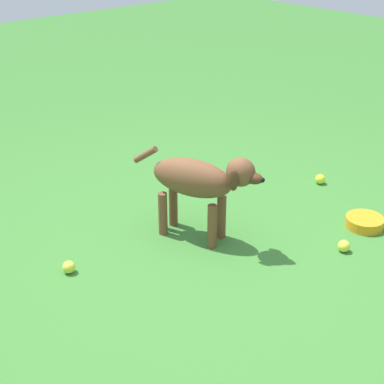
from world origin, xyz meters
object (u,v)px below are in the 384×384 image
at_px(dog, 200,181).
at_px(water_bowl, 365,222).
at_px(tennis_ball_2, 320,179).
at_px(tennis_ball_1, 344,246).
at_px(tennis_ball_0, 69,267).

bearing_deg(dog, water_bowl, 34.85).
relative_size(dog, water_bowl, 3.39).
distance_m(tennis_ball_2, water_bowl, 0.60).
bearing_deg(tennis_ball_1, tennis_ball_0, -33.57).
bearing_deg(tennis_ball_0, tennis_ball_1, 146.43).
bearing_deg(water_bowl, dog, -34.58).
xyz_separation_m(dog, tennis_ball_2, (-1.08, 0.02, -0.32)).
xyz_separation_m(tennis_ball_0, tennis_ball_2, (-1.81, 0.20, 0.00)).
bearing_deg(tennis_ball_2, water_bowl, 62.41).
bearing_deg(tennis_ball_2, dog, -1.00).
bearing_deg(tennis_ball_0, water_bowl, 154.59).
bearing_deg(dog, tennis_ball_2, 68.43).
bearing_deg(tennis_ball_1, water_bowl, -165.79).
distance_m(tennis_ball_0, tennis_ball_1, 1.46).
relative_size(dog, tennis_ball_1, 11.29).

